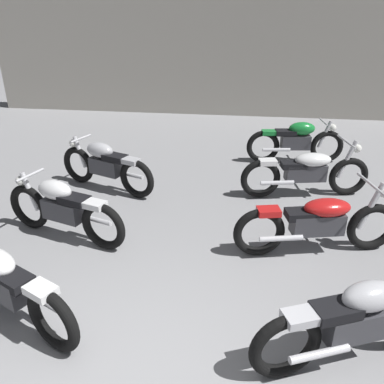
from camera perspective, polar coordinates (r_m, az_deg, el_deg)
back_wall at (r=11.70m, az=4.57°, el=19.68°), size 13.41×0.24×3.60m
motorcycle_left_row_0 at (r=4.50m, az=-25.70°, el=-11.42°), size 2.00×1.11×0.97m
motorcycle_left_row_1 at (r=5.66m, az=-18.11°, el=-2.20°), size 1.91×0.74×0.88m
motorcycle_left_row_2 at (r=6.99m, az=-12.36°, el=3.85°), size 1.87×0.83×0.88m
motorcycle_right_row_0 at (r=3.91m, az=22.49°, el=-16.77°), size 1.86×0.86×0.88m
motorcycle_right_row_1 at (r=5.31m, az=17.74°, el=-4.12°), size 2.14×0.80×0.97m
motorcycle_right_row_2 at (r=6.84m, az=16.14°, el=2.88°), size 2.15×0.77×0.97m
motorcycle_right_row_3 at (r=8.34m, az=14.75°, el=7.13°), size 1.97×0.56×0.88m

